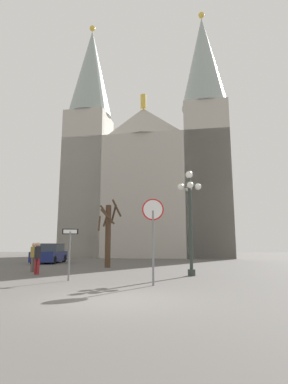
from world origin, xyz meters
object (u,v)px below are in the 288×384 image
Objects in this scene: cathedral at (148,177)px; street_lamp at (190,208)px; pedestrian_standing at (38,255)px; stop_sign at (153,224)px; bare_tree at (108,232)px; parked_car_near_navy at (50,254)px; one_way_arrow_sign at (70,247)px; pedestrian_walking at (33,254)px.

cathedral reaches higher than street_lamp.
pedestrian_standing is (-4.54, -24.15, -9.45)m from cathedral.
stop_sign is 7.13m from pedestrian_standing.
pedestrian_standing is at bearing -117.92° from bare_tree.
cathedral reaches higher than parked_car_near_navy.
stop_sign is 0.71× the size of bare_tree.
cathedral is 15.23× the size of one_way_arrow_sign.
cathedral is 29.23m from stop_sign.
stop_sign is 9.43m from bare_tree.
street_lamp is 3.25× the size of pedestrian_standing.
street_lamp reaches higher than parked_car_near_navy.
street_lamp reaches higher than pedestrian_walking.
stop_sign is at bearing -33.55° from pedestrian_standing.
one_way_arrow_sign is 7.60m from bare_tree.
bare_tree is 1.01× the size of parked_car_near_navy.
pedestrian_walking is at bearing 119.62° from pedestrian_standing.
parked_car_near_navy is 2.77× the size of pedestrian_walking.
bare_tree is (-3.20, 8.87, 0.09)m from stop_sign.
bare_tree reaches higher than parked_car_near_navy.
bare_tree is 7.68m from parked_car_near_navy.
street_lamp is at bearing -43.83° from parked_car_near_navy.
cathedral is at bearing 84.36° from bare_tree.
pedestrian_standing is at bearing -60.38° from pedestrian_walking.
cathedral is 26.33m from pedestrian_standing.
parked_car_near_navy is at bearing 106.82° from pedestrian_standing.
bare_tree is at bearing 109.86° from stop_sign.
bare_tree is at bearing 133.47° from street_lamp.
cathedral is at bearing 92.68° from stop_sign.
parked_car_near_navy is at bearing 136.17° from street_lamp.
bare_tree is 2.81× the size of pedestrian_walking.
street_lamp is at bearing -82.90° from cathedral.
bare_tree is at bearing 45.77° from pedestrian_walking.
one_way_arrow_sign is 5.11m from pedestrian_walking.
stop_sign is at bearing -21.01° from one_way_arrow_sign.
pedestrian_standing is at bearing 132.93° from one_way_arrow_sign.
cathedral is at bearing 76.74° from pedestrian_walking.
one_way_arrow_sign is 3.49m from pedestrian_standing.
bare_tree is at bearing 62.08° from pedestrian_standing.
pedestrian_walking is 1.65m from pedestrian_standing.
cathedral reaches higher than pedestrian_standing.
stop_sign is 0.62× the size of street_lamp.
pedestrian_walking is (-6.67, 5.32, -1.27)m from stop_sign.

